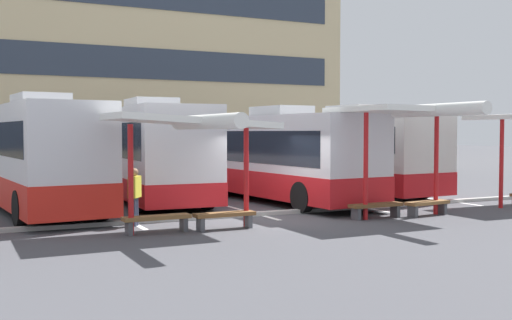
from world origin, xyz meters
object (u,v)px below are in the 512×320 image
at_px(coach_bus_3, 335,152).
at_px(waiting_passenger_0, 135,193).
at_px(waiting_shelter_1, 194,124).
at_px(bench_2, 225,217).
at_px(bench_1, 157,220).
at_px(coach_bus_0, 32,157).
at_px(bench_4, 428,205).
at_px(coach_bus_1, 142,153).
at_px(bench_3, 376,207).
at_px(coach_bus_2, 260,157).
at_px(waiting_shelter_2, 409,113).

height_order(coach_bus_3, waiting_passenger_0, coach_bus_3).
relative_size(waiting_shelter_1, bench_2, 2.61).
relative_size(bench_1, waiting_passenger_0, 1.11).
xyz_separation_m(coach_bus_0, bench_4, (10.75, -7.25, -1.41)).
relative_size(coach_bus_0, bench_1, 6.45).
xyz_separation_m(coach_bus_1, waiting_passenger_0, (-2.13, -6.83, -0.87)).
distance_m(bench_2, bench_3, 4.89).
distance_m(coach_bus_2, bench_1, 9.06).
bearing_deg(coach_bus_3, bench_3, -115.00).
distance_m(waiting_shelter_1, waiting_passenger_0, 2.78).
distance_m(coach_bus_2, bench_4, 7.48).
relative_size(coach_bus_0, coach_bus_2, 0.90).
xyz_separation_m(coach_bus_3, waiting_passenger_0, (-10.41, -5.90, -0.79)).
height_order(waiting_shelter_2, waiting_passenger_0, waiting_shelter_2).
bearing_deg(waiting_shelter_1, bench_4, -1.11).
distance_m(coach_bus_0, coach_bus_1, 4.44).
distance_m(coach_bus_1, bench_1, 8.57).
distance_m(coach_bus_1, coach_bus_3, 8.33).
distance_m(bench_1, bench_3, 6.69).
distance_m(coach_bus_0, waiting_passenger_0, 5.81).
bearing_deg(waiting_shelter_2, coach_bus_3, 71.65).
distance_m(bench_1, waiting_shelter_2, 8.12).
bearing_deg(coach_bus_0, bench_2, -59.77).
bearing_deg(waiting_passenger_0, coach_bus_3, 29.53).
distance_m(coach_bus_1, waiting_shelter_2, 10.59).
distance_m(coach_bus_3, bench_2, 11.35).
bearing_deg(bench_4, waiting_passenger_0, 167.81).
height_order(coach_bus_0, bench_2, coach_bus_0).
bearing_deg(bench_2, bench_3, -0.92).
bearing_deg(coach_bus_3, bench_1, -144.48).
bearing_deg(coach_bus_1, waiting_passenger_0, -107.36).
bearing_deg(bench_1, bench_4, -3.26).
relative_size(waiting_shelter_1, bench_1, 2.47).
height_order(bench_1, bench_4, same).
distance_m(coach_bus_3, waiting_shelter_2, 8.48).
bearing_deg(bench_3, bench_1, 177.65).
bearing_deg(waiting_passenger_0, bench_2, -38.51).
bearing_deg(coach_bus_2, coach_bus_1, 158.02).
height_order(bench_1, bench_2, same).
xyz_separation_m(coach_bus_0, coach_bus_3, (12.47, 0.53, -0.04)).
relative_size(bench_2, waiting_shelter_2, 0.34).
height_order(coach_bus_3, waiting_shelter_2, coach_bus_3).
xyz_separation_m(coach_bus_1, bench_4, (6.55, -8.70, -1.45)).
height_order(coach_bus_1, waiting_shelter_2, coach_bus_1).
relative_size(coach_bus_1, bench_2, 7.02).
xyz_separation_m(waiting_shelter_1, waiting_passenger_0, (-1.10, 1.73, -1.87)).
relative_size(coach_bus_0, bench_2, 6.81).
relative_size(waiting_shelter_2, bench_3, 2.76).
height_order(bench_1, waiting_shelter_2, waiting_shelter_2).
bearing_deg(coach_bus_2, bench_2, -123.11).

